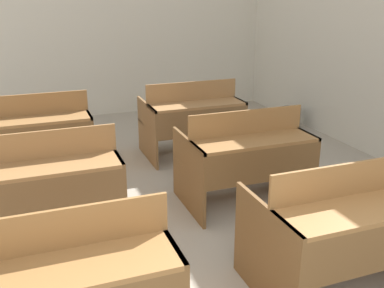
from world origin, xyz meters
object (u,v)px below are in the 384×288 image
(bench_second_left, at_px, (48,184))
(bench_second_right, at_px, (245,157))
(bench_third_left, at_px, (37,135))
(bench_third_right, at_px, (192,118))
(wastepaper_bin, at_px, (290,117))
(bench_front_left, at_px, (66,286))
(bench_front_right, at_px, (342,227))

(bench_second_left, distance_m, bench_second_right, 1.77)
(bench_second_left, bearing_deg, bench_third_left, 91.14)
(bench_third_right, bearing_deg, wastepaper_bin, 18.11)
(bench_front_left, distance_m, bench_second_left, 1.39)
(bench_second_left, bearing_deg, bench_front_left, -89.97)
(bench_third_left, relative_size, bench_third_right, 1.00)
(bench_front_left, distance_m, bench_second_right, 2.25)
(bench_third_left, bearing_deg, bench_front_left, -89.42)
(wastepaper_bin, bearing_deg, bench_front_right, -117.57)
(bench_front_right, height_order, bench_third_left, same)
(bench_third_left, bearing_deg, wastepaper_bin, 9.65)
(bench_front_left, bearing_deg, bench_third_left, 90.58)
(bench_front_right, distance_m, bench_third_left, 3.31)
(bench_third_left, xyz_separation_m, wastepaper_bin, (3.56, 0.61, -0.32))
(bench_front_right, xyz_separation_m, bench_second_left, (-1.77, 1.39, 0.00))
(bench_front_right, bearing_deg, bench_third_left, 122.85)
(bench_third_left, bearing_deg, bench_third_right, 0.86)
(bench_front_left, bearing_deg, bench_second_right, 38.42)
(bench_second_right, bearing_deg, bench_third_right, 90.00)
(bench_second_left, height_order, bench_second_right, same)
(bench_second_left, relative_size, wastepaper_bin, 3.83)
(wastepaper_bin, bearing_deg, bench_second_right, -131.64)
(bench_front_right, bearing_deg, bench_second_left, 141.89)
(bench_second_right, bearing_deg, bench_third_left, 142.31)
(bench_front_left, bearing_deg, wastepaper_bin, 43.81)
(bench_third_right, bearing_deg, bench_second_left, -141.19)
(bench_front_right, height_order, wastepaper_bin, bench_front_right)
(bench_second_right, distance_m, wastepaper_bin, 2.68)
(bench_front_left, xyz_separation_m, bench_front_right, (1.77, 0.01, 0.00))
(bench_third_right, height_order, wastepaper_bin, bench_third_right)
(bench_front_left, xyz_separation_m, bench_third_left, (-0.03, 2.79, 0.00))
(bench_front_left, bearing_deg, bench_third_right, 57.89)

